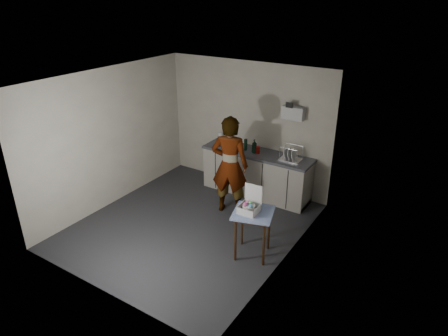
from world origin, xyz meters
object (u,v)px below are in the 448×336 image
Objects in this scene: dish_rack at (290,157)px; bakery_box at (249,206)px; soap_bottle at (254,146)px; dark_bottle at (246,145)px; standing_man at (230,166)px; kitchen_counter at (256,174)px; paper_towel at (221,139)px; side_table at (253,218)px; soda_can at (258,150)px.

dish_rack is 1.88m from bakery_box.
dark_bottle is at bearing 172.85° from soap_bottle.
soap_bottle is 0.68× the size of bakery_box.
standing_man is at bearing -132.26° from dish_rack.
paper_towel is at bearing -175.27° from kitchen_counter.
soap_bottle is 0.21m from dark_bottle.
side_table is 5.46× the size of soda_can.
soap_bottle is at bearing 101.65° from side_table.
soap_bottle is at bearing -170.22° from soda_can.
side_table is 1.43m from standing_man.
dish_rack is at bearing 0.04° from kitchen_counter.
kitchen_counter is 9.79× the size of dark_bottle.
soap_bottle is at bearing 1.08° from paper_towel.
soap_bottle is 0.77m from paper_towel.
standing_man reaches higher than bakery_box.
kitchen_counter is 8.25× the size of soap_bottle.
paper_towel reaches higher than dark_bottle.
standing_man reaches higher than dark_bottle.
side_table is at bearing 13.57° from bakery_box.
side_table is at bearing 119.74° from standing_man.
soda_can is (-0.89, 1.81, 0.31)m from side_table.
dark_bottle is 0.95m from dish_rack.
kitchen_counter is 0.65m from dark_bottle.
dark_bottle reaches higher than kitchen_counter.
dish_rack reaches higher than kitchen_counter.
dish_rack is 0.98× the size of bakery_box.
paper_towel reaches higher than soda_can.
kitchen_counter is at bearing 129.49° from soda_can.
dark_bottle reaches higher than soda_can.
side_table is 2.76× the size of paper_towel.
dark_bottle is (-0.21, 0.03, -0.02)m from soap_bottle.
side_table is 0.41× the size of standing_man.
standing_man is 0.84m from soda_can.
kitchen_counter is at bearing 5.90° from dark_bottle.
soda_can is at bearing 99.62° from side_table.
standing_man is 6.84× the size of soap_bottle.
soda_can is at bearing 1.85° from paper_towel.
dish_rack is at bearing -148.90° from standing_man.
bakery_box is at bearing -65.55° from soda_can.
side_table is 1.96× the size of dish_rack.
kitchen_counter is 0.56m from soda_can.
paper_towel reaches higher than bakery_box.
soda_can is 0.50× the size of paper_towel.
side_table is at bearing -45.74° from paper_towel.
standing_man is 4.63× the size of bakery_box.
dark_bottle is at bearing -178.40° from dish_rack.
standing_man is at bearing 131.03° from bakery_box.
soda_can is (0.13, 0.83, 0.05)m from standing_man.
dish_rack reaches higher than dark_bottle.
side_table is 2.51m from paper_towel.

